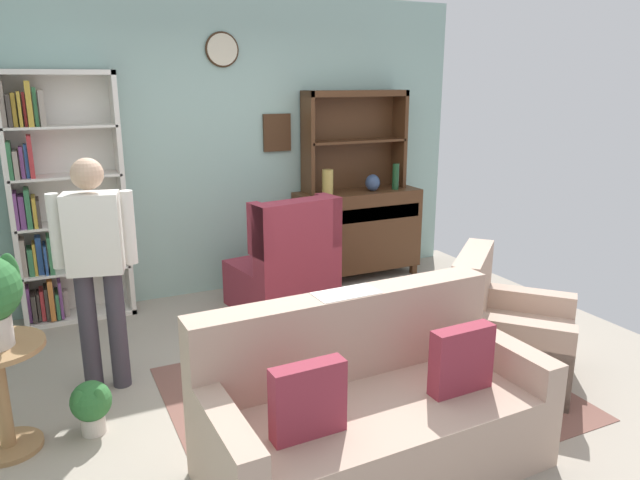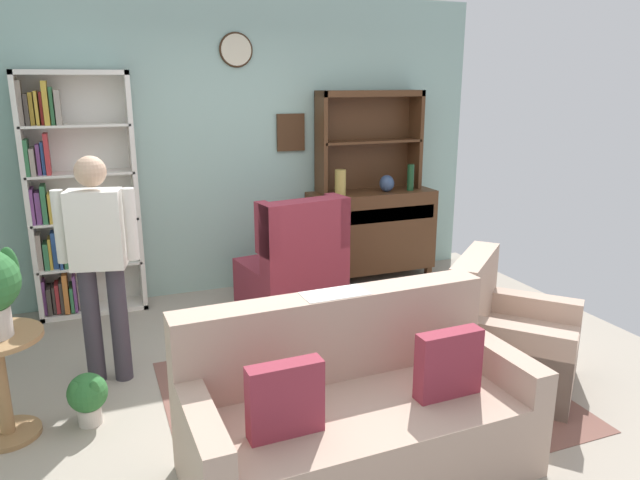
% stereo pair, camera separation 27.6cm
% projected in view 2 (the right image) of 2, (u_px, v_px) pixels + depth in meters
% --- Properties ---
extents(ground_plane, '(5.40, 4.60, 0.02)m').
position_uv_depth(ground_plane, '(317.00, 381.00, 4.14)').
color(ground_plane, '#9E9384').
extents(wall_back, '(5.00, 0.09, 2.80)m').
position_uv_depth(wall_back, '(236.00, 146.00, 5.67)').
color(wall_back, '#93B7AD').
rests_on(wall_back, ground_plane).
extents(area_rug, '(2.48, 1.93, 0.01)m').
position_uv_depth(area_rug, '(362.00, 394.00, 3.93)').
color(area_rug, brown).
rests_on(area_rug, ground_plane).
extents(bookshelf, '(0.90, 0.30, 2.10)m').
position_uv_depth(bookshelf, '(73.00, 200.00, 5.07)').
color(bookshelf, silver).
rests_on(bookshelf, ground_plane).
extents(sideboard, '(1.30, 0.45, 0.92)m').
position_uv_depth(sideboard, '(371.00, 230.00, 6.14)').
color(sideboard, '#4C2D19').
rests_on(sideboard, ground_plane).
extents(sideboard_hutch, '(1.10, 0.26, 1.00)m').
position_uv_depth(sideboard_hutch, '(369.00, 127.00, 5.96)').
color(sideboard_hutch, '#4C2D19').
rests_on(sideboard_hutch, sideboard).
extents(vase_tall, '(0.11, 0.11, 0.25)m').
position_uv_depth(vase_tall, '(340.00, 183.00, 5.79)').
color(vase_tall, tan).
rests_on(vase_tall, sideboard).
extents(vase_round, '(0.15, 0.15, 0.17)m').
position_uv_depth(vase_round, '(387.00, 183.00, 6.00)').
color(vase_round, '#33476B').
rests_on(vase_round, sideboard).
extents(bottle_wine, '(0.07, 0.07, 0.27)m').
position_uv_depth(bottle_wine, '(410.00, 177.00, 6.05)').
color(bottle_wine, '#194223').
rests_on(bottle_wine, sideboard).
extents(couch_floral, '(1.82, 0.89, 0.90)m').
position_uv_depth(couch_floral, '(355.00, 415.00, 3.13)').
color(couch_floral, tan).
rests_on(couch_floral, ground_plane).
extents(armchair_floral, '(1.08, 1.08, 0.88)m').
position_uv_depth(armchair_floral, '(508.00, 343.00, 4.03)').
color(armchair_floral, tan).
rests_on(armchair_floral, ground_plane).
extents(wingback_chair, '(0.90, 0.91, 1.05)m').
position_uv_depth(wingback_chair, '(295.00, 270.00, 5.28)').
color(wingback_chair, maroon).
rests_on(wingback_chair, ground_plane).
extents(potted_plant_small, '(0.24, 0.24, 0.33)m').
position_uv_depth(potted_plant_small, '(87.00, 396.00, 3.55)').
color(potted_plant_small, beige).
rests_on(potted_plant_small, ground_plane).
extents(person_reading, '(0.52, 0.27, 1.56)m').
position_uv_depth(person_reading, '(99.00, 255.00, 3.90)').
color(person_reading, '#38333D').
rests_on(person_reading, ground_plane).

